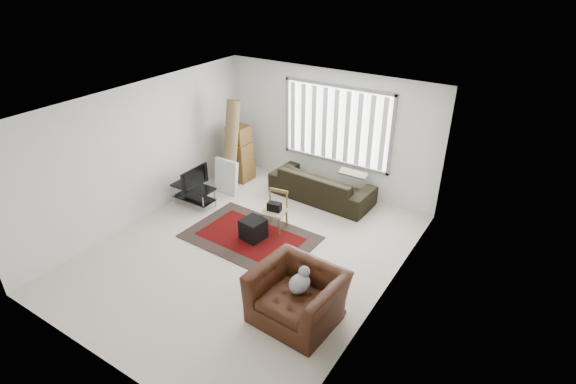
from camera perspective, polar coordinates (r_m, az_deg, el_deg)
name	(u,v)px	position (r m, az deg, el deg)	size (l,w,h in m)	color
room	(263,153)	(7.71, -3.20, 4.99)	(6.00, 6.02, 2.71)	beige
persian_rug	(250,237)	(8.60, -4.81, -5.70)	(2.44, 1.68, 0.02)	black
tv_stand	(194,192)	(9.65, -11.89, 0.04)	(0.93, 0.42, 0.47)	black
tv	(192,177)	(9.49, -12.10, 1.87)	(0.75, 0.10, 0.43)	black
subwoofer	(253,229)	(8.44, -4.44, -4.70)	(0.40, 0.40, 0.40)	black
moving_boxes	(240,155)	(10.55, -6.17, 4.68)	(0.54, 0.50, 1.31)	brown
white_flatpack	(226,177)	(10.06, -7.85, 1.96)	(0.61, 0.09, 0.77)	silver
rolled_rug	(231,145)	(10.06, -7.27, 5.89)	(0.30, 0.30, 2.00)	brown
sofa	(322,181)	(9.70, 4.30, 1.44)	(2.27, 0.98, 0.87)	black
side_chair	(275,209)	(8.61, -1.68, -2.19)	(0.48, 0.48, 0.79)	#998B64
armchair	(297,293)	(6.62, 1.17, -12.69)	(1.31, 1.16, 0.92)	#38190B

